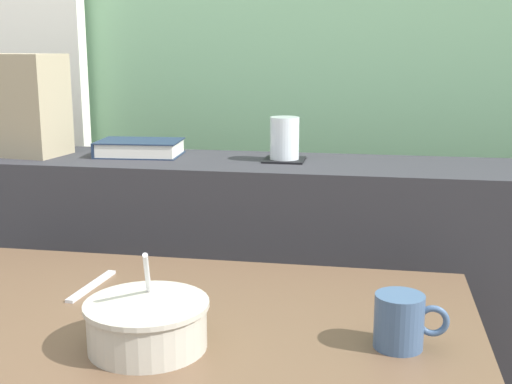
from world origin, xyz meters
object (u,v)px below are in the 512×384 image
at_px(throw_pillow, 4,104).
at_px(soup_bowl, 149,324).
at_px(ceramic_mug, 401,321).
at_px(coaster_square, 284,160).
at_px(closed_book, 139,148).
at_px(fork_utensil, 92,286).
at_px(juice_glass, 285,140).

height_order(throw_pillow, soup_bowl, throw_pillow).
bearing_deg(ceramic_mug, coaster_square, 112.54).
height_order(closed_book, soup_bowl, closed_book).
distance_m(coaster_square, ceramic_mug, 0.72).
bearing_deg(throw_pillow, coaster_square, 1.12).
bearing_deg(throw_pillow, fork_utensil, -47.48).
relative_size(closed_book, throw_pillow, 0.69).
distance_m(juice_glass, closed_book, 0.39).
height_order(soup_bowl, ceramic_mug, soup_bowl).
bearing_deg(throw_pillow, ceramic_mug, -32.22).
height_order(coaster_square, closed_book, closed_book).
distance_m(closed_book, ceramic_mug, 0.94).
xyz_separation_m(soup_bowl, fork_utensil, (-0.20, 0.23, -0.03)).
distance_m(coaster_square, fork_utensil, 0.60).
height_order(closed_book, throw_pillow, throw_pillow).
distance_m(coaster_square, soup_bowl, 0.74).
bearing_deg(juice_glass, throw_pillow, -178.88).
relative_size(soup_bowl, fork_utensil, 1.12).
bearing_deg(fork_utensil, juice_glass, 62.69).
relative_size(closed_book, fork_utensil, 1.30).
xyz_separation_m(throw_pillow, ceramic_mug, (1.01, -0.64, -0.26)).
bearing_deg(fork_utensil, throw_pillow, 137.24).
xyz_separation_m(juice_glass, closed_book, (-0.38, 0.02, -0.03)).
bearing_deg(throw_pillow, soup_bowl, -48.19).
distance_m(closed_book, throw_pillow, 0.37).
xyz_separation_m(coaster_square, fork_utensil, (-0.30, -0.49, -0.17)).
bearing_deg(soup_bowl, juice_glass, 81.39).
relative_size(juice_glass, ceramic_mug, 0.92).
distance_m(throw_pillow, soup_bowl, 0.98).
distance_m(throw_pillow, fork_utensil, 0.71).
relative_size(coaster_square, fork_utensil, 0.59).
height_order(soup_bowl, fork_utensil, soup_bowl).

